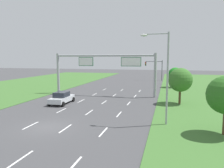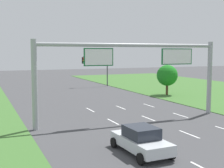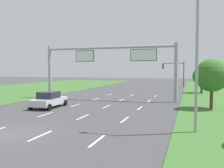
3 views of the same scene
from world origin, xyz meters
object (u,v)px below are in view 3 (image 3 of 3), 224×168
at_px(street_lamp, 190,49).
at_px(sign_gantry, 110,61).
at_px(roadside_tree_mid, 212,75).
at_px(car_near_red, 49,100).
at_px(roadside_tree_far, 202,76).
at_px(traffic_light_mast, 175,70).

bearing_deg(street_lamp, sign_gantry, 124.05).
distance_m(sign_gantry, street_lamp, 17.37).
bearing_deg(roadside_tree_mid, sign_gantry, 159.53).
relative_size(car_near_red, street_lamp, 0.53).
bearing_deg(street_lamp, car_near_red, 155.31).
relative_size(roadside_tree_mid, roadside_tree_far, 1.15).
xyz_separation_m(car_near_red, street_lamp, (13.52, -6.22, 4.28)).
distance_m(traffic_light_mast, roadside_tree_mid, 31.79).
xyz_separation_m(car_near_red, roadside_tree_far, (15.38, 20.80, 1.98)).
height_order(car_near_red, roadside_tree_far, roadside_tree_far).
relative_size(sign_gantry, roadside_tree_mid, 3.53).
bearing_deg(street_lamp, roadside_tree_mid, 78.54).
xyz_separation_m(sign_gantry, traffic_light_mast, (6.51, 26.97, -1.02)).
bearing_deg(car_near_red, street_lamp, -26.57).
distance_m(car_near_red, street_lamp, 15.48).
xyz_separation_m(car_near_red, roadside_tree_mid, (15.55, 3.79, 2.47)).
relative_size(car_near_red, roadside_tree_far, 1.06).
relative_size(sign_gantry, roadside_tree_far, 4.06).
relative_size(car_near_red, sign_gantry, 0.26).
xyz_separation_m(traffic_light_mast, street_lamp, (3.22, -41.36, 1.21)).
xyz_separation_m(roadside_tree_mid, roadside_tree_far, (-0.17, 17.01, -0.50)).
bearing_deg(roadside_tree_far, traffic_light_mast, 109.48).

